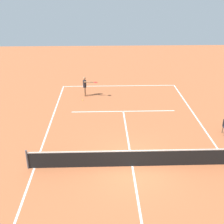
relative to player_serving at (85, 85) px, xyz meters
name	(u,v)px	position (x,y,z in m)	size (l,w,h in m)	color
ground_plane	(132,166)	(-2.94, 10.02, -0.97)	(60.00, 60.00, 0.00)	#B76038
court_lines	(132,166)	(-2.94, 10.02, -0.96)	(10.25, 24.94, 0.01)	white
tennis_net	(133,158)	(-2.94, 10.02, -0.47)	(10.85, 0.10, 1.07)	#4C4C51
player_serving	(85,85)	(0.00, 0.00, 0.00)	(1.23, 0.71, 1.63)	#9E704C
tennis_ball	(83,100)	(0.19, 0.99, -0.93)	(0.07, 0.07, 0.07)	#CCE033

